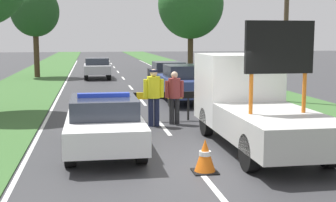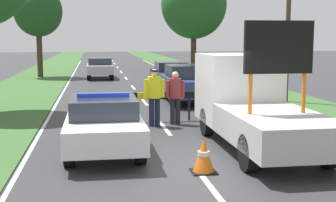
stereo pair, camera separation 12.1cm
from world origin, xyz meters
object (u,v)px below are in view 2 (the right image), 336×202
at_px(road_barrier, 153,97).
at_px(traffic_cone_near_police, 221,112).
at_px(police_car, 104,122).
at_px(roadside_tree_near_left, 38,12).
at_px(work_truck, 251,101).
at_px(pedestrian_civilian, 175,93).
at_px(utility_pole, 288,22).
at_px(roadside_tree_mid_left, 194,4).
at_px(queued_car_hatch_blue, 187,83).
at_px(queued_car_sedan_silver, 100,67).
at_px(traffic_cone_centre_front, 204,156).
at_px(queued_car_sedan_black, 171,74).
at_px(police_officer, 154,92).

distance_m(road_barrier, traffic_cone_near_police, 2.41).
distance_m(police_car, roadside_tree_near_left, 22.76).
xyz_separation_m(police_car, work_truck, (3.84, 0.15, 0.41)).
xyz_separation_m(road_barrier, pedestrian_civilian, (0.65, -0.62, 0.19)).
relative_size(police_car, utility_pole, 0.69).
height_order(work_truck, roadside_tree_mid_left, roadside_tree_mid_left).
bearing_deg(queued_car_hatch_blue, queued_car_sedan_silver, -73.82).
height_order(traffic_cone_centre_front, roadside_tree_mid_left, roadside_tree_mid_left).
relative_size(pedestrian_civilian, traffic_cone_centre_front, 2.40).
distance_m(queued_car_hatch_blue, roadside_tree_mid_left, 17.84).
relative_size(traffic_cone_near_police, queued_car_hatch_blue, 0.12).
height_order(queued_car_sedan_black, roadside_tree_mid_left, roadside_tree_mid_left).
relative_size(police_car, queued_car_sedan_black, 1.11).
xyz_separation_m(traffic_cone_centre_front, roadside_tree_mid_left, (5.60, 27.35, 4.99)).
bearing_deg(queued_car_sedan_black, roadside_tree_mid_left, -108.30).
xyz_separation_m(road_barrier, utility_pole, (6.26, 3.73, 2.62)).
xyz_separation_m(work_truck, utility_pole, (4.13, 7.39, 2.30)).
bearing_deg(police_officer, queued_car_sedan_silver, -111.28).
height_order(police_car, utility_pole, utility_pole).
bearing_deg(roadside_tree_mid_left, utility_pole, -88.85).
relative_size(queued_car_sedan_black, roadside_tree_near_left, 0.66).
relative_size(queued_car_hatch_blue, queued_car_sedan_silver, 1.15).
xyz_separation_m(work_truck, road_barrier, (-2.14, 3.66, -0.31)).
bearing_deg(police_car, queued_car_sedan_silver, 91.63).
bearing_deg(utility_pole, roadside_tree_near_left, 129.31).
bearing_deg(road_barrier, traffic_cone_near_police, -3.11).
bearing_deg(utility_pole, roadside_tree_mid_left, 91.15).
height_order(pedestrian_civilian, queued_car_sedan_black, pedestrian_civilian).
distance_m(traffic_cone_centre_front, queued_car_hatch_blue, 10.68).
relative_size(queued_car_sedan_silver, roadside_tree_mid_left, 0.49).
height_order(police_officer, traffic_cone_near_police, police_officer).
relative_size(road_barrier, pedestrian_civilian, 1.81).
bearing_deg(road_barrier, queued_car_sedan_black, 75.30).
height_order(traffic_cone_near_police, roadside_tree_near_left, roadside_tree_near_left).
distance_m(pedestrian_civilian, roadside_tree_near_left, 20.23).
xyz_separation_m(pedestrian_civilian, roadside_tree_near_left, (-6.30, 18.90, 3.51)).
bearing_deg(traffic_cone_near_police, pedestrian_civilian, -160.94).
distance_m(road_barrier, queued_car_sedan_black, 10.51).
xyz_separation_m(police_officer, roadside_tree_near_left, (-5.60, 19.15, 3.44)).
bearing_deg(queued_car_sedan_silver, roadside_tree_near_left, -20.79).
xyz_separation_m(pedestrian_civilian, utility_pole, (5.61, 4.35, 2.42)).
bearing_deg(queued_car_sedan_black, police_car, 74.23).
bearing_deg(roadside_tree_mid_left, pedestrian_civilian, -103.52).
distance_m(work_truck, police_officer, 3.55).
relative_size(queued_car_hatch_blue, queued_car_sedan_black, 1.10).
bearing_deg(pedestrian_civilian, work_truck, -57.42).
xyz_separation_m(work_truck, queued_car_sedan_silver, (-3.67, 20.38, -0.37)).
xyz_separation_m(work_truck, traffic_cone_near_police, (0.21, 3.62, -0.86)).
bearing_deg(queued_car_sedan_silver, traffic_cone_centre_front, 94.62).
bearing_deg(police_officer, roadside_tree_mid_left, -131.17).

